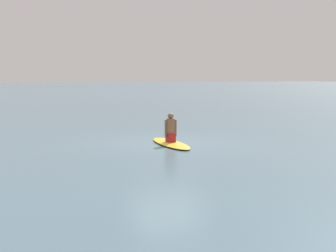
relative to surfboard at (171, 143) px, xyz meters
The scene contains 3 objects.
ground_plane 0.23m from the surfboard, 89.86° to the right, with size 400.00×400.00×0.00m, color slate.
surfboard is the anchor object (origin of this frame).
person_paddler 0.48m from the surfboard, 93.13° to the right, with size 0.42×0.34×0.96m.
Camera 1 is at (6.46, 12.58, 2.17)m, focal length 46.03 mm.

